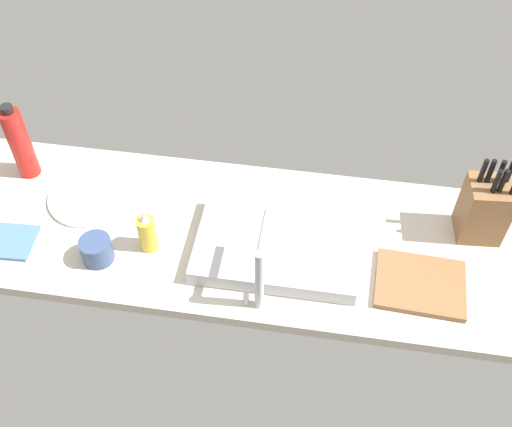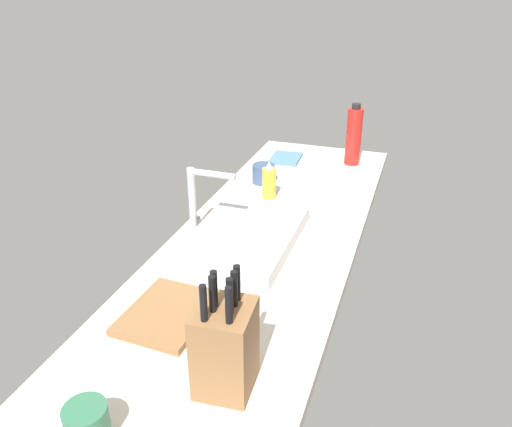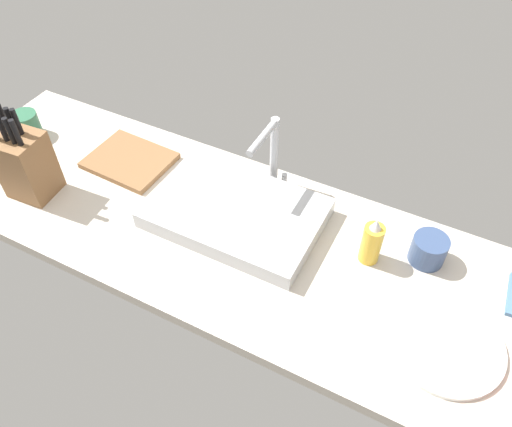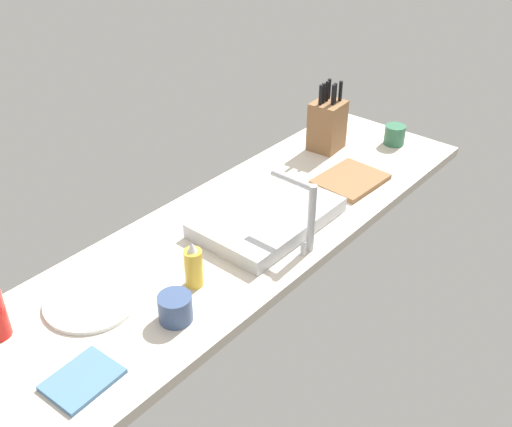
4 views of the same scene
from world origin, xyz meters
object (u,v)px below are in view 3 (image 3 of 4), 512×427
Objects in this scene: knife_block at (26,164)px; cutting_board at (130,160)px; ceramic_cup at (428,250)px; faucet at (272,149)px; sink_basin at (236,213)px; dinner_plate at (446,344)px; coffee_mug at (27,124)px; soap_bottle at (372,242)px.

knife_block reaches higher than cutting_board.
cutting_board is at bearing -177.28° from ceramic_cup.
faucet is at bearing 24.58° from knife_block.
sink_basin is 59.48cm from knife_block.
faucet is 0.87× the size of dinner_plate.
knife_block is (-56.63, -16.48, 7.69)cm from sink_basin.
coffee_mug is at bearing -176.53° from ceramic_cup.
knife_block is 95.37cm from soap_bottle.
soap_bottle is at bearing 0.68° from coffee_mug.
coffee_mug is (-77.51, 2.25, 1.44)cm from sink_basin.
coffee_mug reaches higher than ceramic_cup.
soap_bottle is at bearing -154.08° from ceramic_cup.
dinner_plate is at bearing -26.42° from faucet.
sink_basin is 1.90× the size of cutting_board.
sink_basin is 5.60× the size of coffee_mug.
coffee_mug is (-114.03, -1.35, -2.28)cm from soap_bottle.
cutting_board is (-42.66, -10.60, -12.81)cm from faucet.
coffee_mug is (-20.88, 18.73, -6.25)cm from knife_block.
faucet is at bearing 172.32° from ceramic_cup.
knife_block is at bearing -177.87° from dinner_plate.
dinner_plate is (57.29, -28.46, -13.11)cm from faucet.
ceramic_cup is (13.10, 6.37, -2.44)cm from soap_bottle.
cutting_board is (16.54, 22.19, -9.27)cm from knife_block.
sink_basin is 3.22× the size of soap_bottle.
coffee_mug is at bearing 174.01° from dinner_plate.
knife_block is at bearing -163.78° from sink_basin.
coffee_mug reaches higher than cutting_board.
knife_block is (-59.20, -32.78, -3.54)cm from faucet.
coffee_mug is at bearing -179.32° from soap_bottle.
dinner_plate is 138.16cm from coffee_mug.
ceramic_cup is (49.62, 9.96, 1.27)cm from sink_basin.
cutting_board is 2.95× the size of coffee_mug.
knife_block reaches higher than soap_bottle.
knife_block reaches higher than dinner_plate.
faucet is 67.76cm from knife_block.
cutting_board is 101.54cm from dinner_plate.
soap_bottle is (76.62, -2.11, 5.29)cm from cutting_board.
soap_bottle is 0.56× the size of dinner_plate.
ceramic_cup is (127.13, 7.71, -0.16)cm from coffee_mug.
knife_block reaches higher than ceramic_cup.
coffee_mug is at bearing -174.72° from cutting_board.
cutting_board is at bearing -166.05° from faucet.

